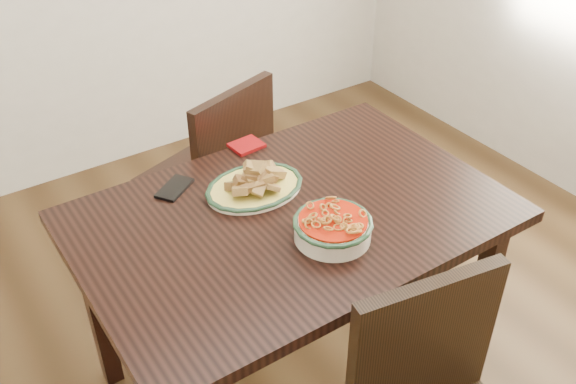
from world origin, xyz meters
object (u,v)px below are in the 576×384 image
dining_table (292,234)px  fish_plate (254,179)px  smartphone (175,188)px  chair_far (217,172)px  noodle_bowl (333,226)px

dining_table → fish_plate: (-0.04, 0.16, 0.13)m
fish_plate → smartphone: fish_plate is taller
chair_far → fish_plate: size_ratio=2.79×
fish_plate → dining_table: bearing=-76.9°
fish_plate → noodle_bowl: (0.06, -0.33, -0.00)m
fish_plate → noodle_bowl: bearing=-79.1°
smartphone → fish_plate: bearing=-68.7°
smartphone → dining_table: bearing=-84.6°
dining_table → smartphone: size_ratio=9.71×
dining_table → chair_far: size_ratio=1.45×
noodle_bowl → smartphone: noodle_bowl is taller
dining_table → noodle_bowl: (0.03, -0.17, 0.13)m
chair_far → noodle_bowl: chair_far is taller
noodle_bowl → fish_plate: bearing=100.9°
smartphone → noodle_bowl: bearing=-93.7°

